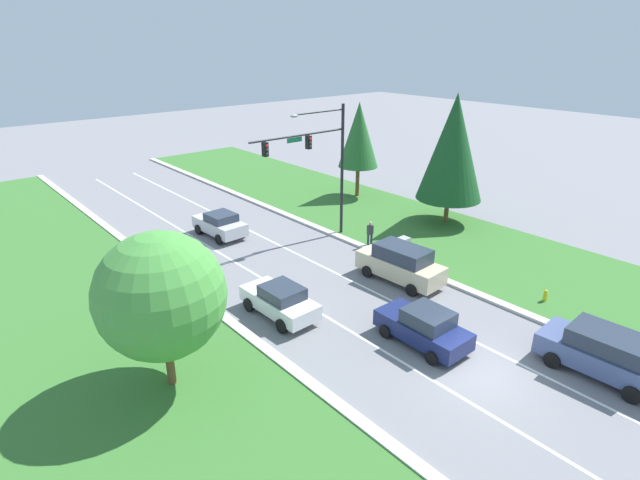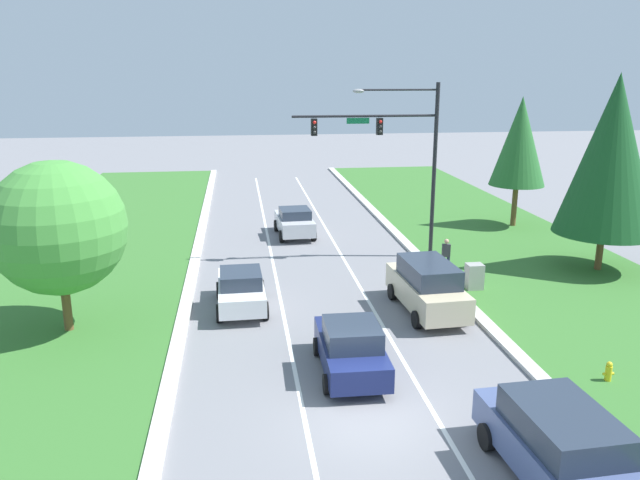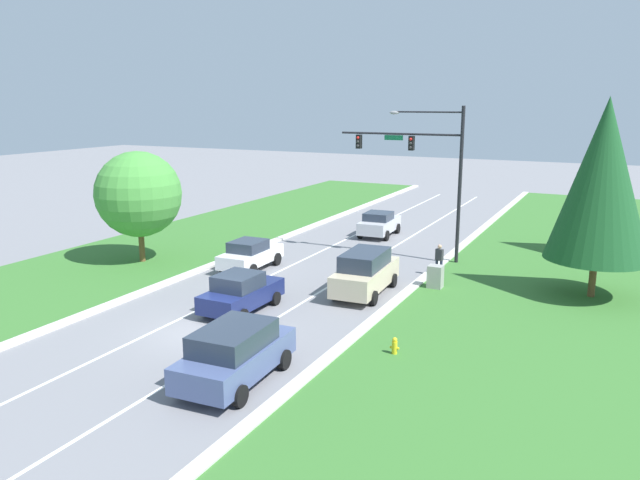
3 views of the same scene
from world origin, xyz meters
The scene contains 18 objects.
ground_plane centered at (0.00, 0.00, 0.00)m, with size 160.00×160.00×0.00m, color slate.
curb_strip_right centered at (5.65, 0.00, 0.07)m, with size 0.50×90.00×0.15m.
curb_strip_left centered at (-5.65, 0.00, 0.07)m, with size 0.50×90.00×0.15m.
grass_verge_right centered at (10.90, 0.00, 0.04)m, with size 10.00×90.00×0.08m.
lane_stripe_inner_left centered at (-1.80, 0.00, 0.00)m, with size 0.14×81.00×0.01m.
lane_stripe_inner_right centered at (1.80, 0.00, 0.00)m, with size 0.14×81.00×0.01m.
traffic_signal_mast centered at (4.38, 14.87, 5.72)m, with size 7.18×0.41×8.70m.
silver_sedan centered at (-0.24, 19.85, 0.85)m, with size 2.22×4.20×1.65m.
champagne_suv centered at (3.83, 7.43, 1.06)m, with size 2.27×5.04×2.07m.
white_sedan centered at (-3.41, 8.72, 0.83)m, with size 2.05×4.28×1.63m.
navy_sedan centered at (-0.06, 2.73, 0.84)m, with size 2.09×4.25×1.71m.
slate_blue_suv centered at (3.66, -3.26, 0.98)m, with size 2.42×4.82×1.90m.
utility_cabinet centered at (6.61, 9.59, 0.59)m, with size 0.70×0.60×1.18m.
pedestrian centered at (6.12, 11.97, 0.94)m, with size 0.42×0.29×1.69m.
fire_hydrant centered at (7.60, 1.02, 0.34)m, with size 0.34×0.20×0.70m.
conifer_near_right_tree centered at (13.25, 20.35, 5.18)m, with size 3.27×3.27×7.82m.
oak_near_left_tree centered at (-9.69, 7.25, 3.90)m, with size 4.75×4.75×6.28m.
conifer_far_right_tree centered at (13.50, 11.45, 5.51)m, with size 4.57×4.57×9.18m.
Camera 1 is at (-15.66, -8.52, 12.51)m, focal length 28.00 mm.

